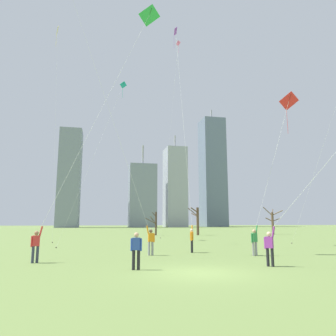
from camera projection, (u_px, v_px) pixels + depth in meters
ground_plane at (198, 273)px, 13.18m from camera, size 400.00×400.00×0.00m
kite_flyer_midfield_center_green at (74, 167)px, 18.35m from camera, size 7.32×3.50×17.82m
kite_flyer_foreground_left_orange at (312, 195)px, 14.29m from camera, size 8.19×10.78×15.85m
kite_flyer_midfield_left_white at (138, 202)px, 20.64m from camera, size 6.64×1.76×19.30m
kite_flyer_midfield_right_purple at (188, 196)px, 23.63m from camera, size 0.95×7.67×21.71m
kite_flyer_foreground_right_red at (262, 208)px, 20.63m from camera, size 4.25×0.85×11.24m
bystander_far_off_by_trees at (136, 249)px, 14.12m from camera, size 0.50×0.27×1.62m
distant_kite_low_near_trees_pink at (176, 72)px, 44.94m from camera, size 2.58×1.57×27.70m
distant_kite_drifting_left_yellow at (57, 41)px, 40.76m from camera, size 1.73×5.58×27.39m
distant_kite_high_overhead_teal at (116, 103)px, 32.28m from camera, size 5.76×3.92×16.62m
bare_tree_center at (155, 223)px, 51.43m from camera, size 1.84×1.82×3.72m
bare_tree_left_of_center at (273, 221)px, 54.65m from camera, size 2.96×2.09×4.69m
bare_tree_leftmost at (197, 220)px, 51.76m from camera, size 1.99×2.18×4.45m
skyline_short_annex at (70, 178)px, 128.20m from camera, size 8.50×11.02×39.23m
skyline_tall_tower at (213, 172)px, 155.84m from camera, size 10.72×11.59×58.10m
skyline_slender_spire at (142, 195)px, 132.58m from camera, size 11.21×8.40×34.40m
skyline_mid_tower_right at (175, 187)px, 140.60m from camera, size 8.86×11.47×40.78m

